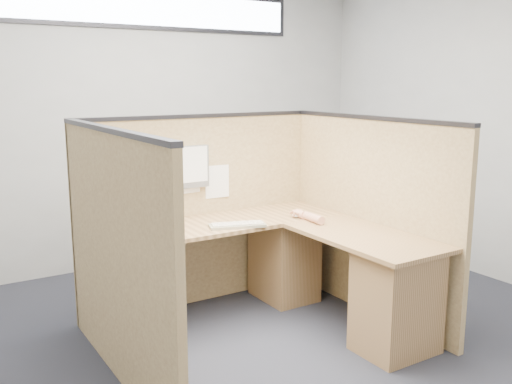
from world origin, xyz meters
TOP-DOWN VIEW (x-y plane):
  - floor at (0.00, 0.00)m, footprint 5.00×5.00m
  - wall_back at (0.00, 2.25)m, footprint 5.00×0.00m
  - wall_right at (2.50, 0.00)m, footprint 0.00×4.50m
  - clerestory_window at (0.00, 2.23)m, footprint 3.30×0.04m
  - cubicle_partitions at (0.00, 0.43)m, footprint 2.06×1.83m
  - l_desk at (0.18, 0.29)m, footprint 1.95×1.75m
  - laptop at (-0.59, 0.90)m, footprint 0.34×0.33m
  - keyboard at (0.04, 0.48)m, footprint 0.44×0.26m
  - mouse at (0.59, 0.48)m, footprint 0.11×0.08m
  - hand_forearm at (0.60, 0.35)m, footprint 0.10×0.35m
  - blue_poster at (-0.59, 0.97)m, footprint 0.18×0.02m
  - american_flag at (-0.48, 0.96)m, footprint 0.20×0.01m
  - file_holder at (-0.09, 0.94)m, footprint 0.26×0.05m
  - paper_left at (-0.12, 0.97)m, footprint 0.22×0.02m
  - paper_right at (0.14, 0.97)m, footprint 0.21×0.01m

SIDE VIEW (x-z plane):
  - floor at x=0.00m, z-range 0.00..0.00m
  - l_desk at x=0.18m, z-range 0.03..0.76m
  - keyboard at x=0.04m, z-range 0.73..0.76m
  - mouse at x=0.59m, z-range 0.73..0.77m
  - hand_forearm at x=0.60m, z-range 0.73..0.80m
  - cubicle_partitions at x=0.00m, z-range 0.00..1.53m
  - laptop at x=-0.59m, z-range 0.67..0.91m
  - paper_right at x=0.14m, z-range 0.85..1.12m
  - paper_left at x=-0.12m, z-range 0.92..1.20m
  - file_holder at x=-0.09m, z-range 0.97..1.29m
  - american_flag at x=-0.48m, z-range 1.03..1.38m
  - blue_poster at x=-0.59m, z-range 1.16..1.41m
  - wall_back at x=0.00m, z-range -1.10..3.90m
  - wall_right at x=2.50m, z-range -0.85..3.65m
  - clerestory_window at x=0.00m, z-range 2.26..2.64m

